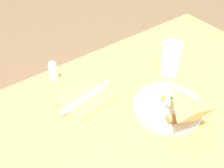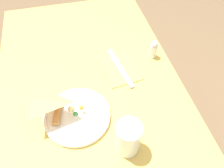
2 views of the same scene
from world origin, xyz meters
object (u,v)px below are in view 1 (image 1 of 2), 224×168
(plate_pizza, at_px, (168,106))
(milk_glass, at_px, (170,60))
(napkin_folded, at_px, (86,98))
(butter_knife, at_px, (84,99))
(dining_table, at_px, (133,132))
(salt_shaker, at_px, (53,70))

(plate_pizza, bearing_deg, milk_glass, 44.01)
(milk_glass, xyz_separation_m, napkin_folded, (-0.31, 0.06, -0.05))
(plate_pizza, bearing_deg, napkin_folded, 132.45)
(butter_knife, bearing_deg, napkin_folded, -0.00)
(dining_table, bearing_deg, salt_shaker, 115.70)
(napkin_folded, xyz_separation_m, butter_knife, (-0.01, -0.00, 0.00))
(milk_glass, xyz_separation_m, salt_shaker, (-0.35, 0.21, -0.02))
(milk_glass, distance_m, butter_knife, 0.33)
(dining_table, distance_m, milk_glass, 0.29)
(dining_table, xyz_separation_m, salt_shaker, (-0.13, 0.28, 0.16))
(milk_glass, distance_m, salt_shaker, 0.41)
(plate_pizza, distance_m, salt_shaker, 0.40)
(napkin_folded, bearing_deg, plate_pizza, -47.55)
(plate_pizza, height_order, milk_glass, milk_glass)
(napkin_folded, bearing_deg, salt_shaker, 104.01)
(napkin_folded, relative_size, butter_knife, 0.84)
(milk_glass, relative_size, butter_knife, 0.57)
(dining_table, distance_m, plate_pizza, 0.17)
(napkin_folded, bearing_deg, butter_knife, -169.27)
(dining_table, xyz_separation_m, napkin_folded, (-0.10, 0.13, 0.12))
(salt_shaker, bearing_deg, napkin_folded, -75.99)
(plate_pizza, relative_size, napkin_folded, 1.19)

